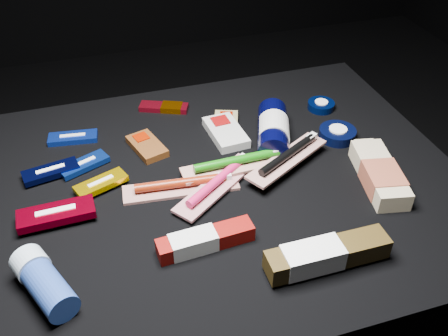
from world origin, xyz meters
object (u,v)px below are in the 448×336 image
object	(u,v)px
deodorant_stick	(44,282)
toothpaste_carton_red	(201,241)
lotion_bottle	(273,130)
bodywash_bottle	(380,175)

from	to	relation	value
deodorant_stick	toothpaste_carton_red	bearing A→B (deg)	-19.75
lotion_bottle	bodywash_bottle	bearing A→B (deg)	-30.67
lotion_bottle	deodorant_stick	size ratio (longest dim) A/B	1.48
lotion_bottle	deodorant_stick	xyz separation A→B (m)	(-0.49, -0.27, -0.01)
lotion_bottle	toothpaste_carton_red	distance (m)	0.34
bodywash_bottle	deodorant_stick	bearing A→B (deg)	-161.01
deodorant_stick	toothpaste_carton_red	xyz separation A→B (m)	(0.26, 0.02, -0.01)
deodorant_stick	toothpaste_carton_red	world-z (taller)	deodorant_stick
lotion_bottle	bodywash_bottle	distance (m)	0.24
toothpaste_carton_red	deodorant_stick	bearing A→B (deg)	-179.01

